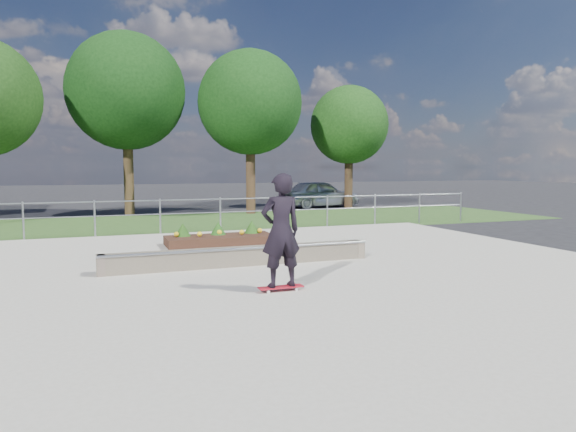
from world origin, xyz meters
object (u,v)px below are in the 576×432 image
at_px(grind_ledge, 241,256).
at_px(planter_bed, 220,238).
at_px(skateboarder, 281,231).
at_px(parked_car, 320,194).

distance_m(grind_ledge, planter_bed, 3.26).
distance_m(skateboarder, parked_car, 19.68).
relative_size(planter_bed, parked_car, 0.68).
xyz_separation_m(skateboarder, parked_car, (8.66, 17.67, -0.37)).
height_order(skateboarder, parked_car, skateboarder).
distance_m(planter_bed, skateboarder, 5.86).
bearing_deg(grind_ledge, skateboarder, -89.38).
relative_size(grind_ledge, skateboarder, 2.91).
xyz_separation_m(grind_ledge, skateboarder, (0.03, -2.54, 0.86)).
height_order(grind_ledge, planter_bed, planter_bed).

